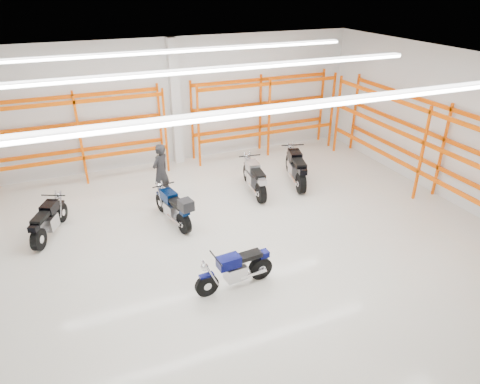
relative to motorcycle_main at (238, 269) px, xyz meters
name	(u,v)px	position (x,y,z in m)	size (l,w,h in m)	color
ground	(236,238)	(0.68, 1.85, -0.44)	(14.00, 14.00, 0.00)	beige
room_shell	(235,120)	(0.68, 1.87, 2.85)	(14.02, 12.02, 4.51)	silver
motorcycle_main	(238,269)	(0.00, 0.00, 0.00)	(1.90, 0.63, 0.93)	black
motorcycle_back_a	(48,222)	(-3.94, 3.84, 0.02)	(1.00, 1.86, 0.98)	black
motorcycle_back_b	(175,208)	(-0.63, 3.17, 0.08)	(0.82, 2.10, 1.09)	black
motorcycle_back_c	(255,179)	(2.26, 4.13, 0.07)	(0.75, 2.19, 1.08)	black
motorcycle_back_d	(296,169)	(3.84, 4.27, 0.11)	(0.99, 2.31, 1.16)	black
standing_man	(161,171)	(-0.58, 4.96, 0.46)	(0.65, 0.43, 1.79)	black
structural_column	(175,103)	(0.68, 7.67, 1.81)	(0.32, 0.32, 4.50)	white
pallet_racking_back_left	(79,130)	(-2.72, 7.33, 1.35)	(5.67, 0.87, 3.00)	#FF6800
pallet_racking_back_right	(265,108)	(4.08, 7.33, 1.35)	(5.67, 0.87, 3.00)	#FF6800
pallet_racking_side	(434,143)	(7.16, 1.85, 1.38)	(0.87, 9.07, 3.00)	#FF6800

